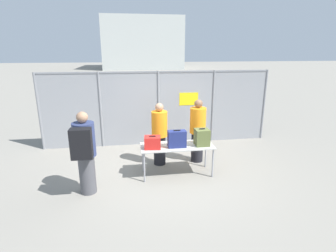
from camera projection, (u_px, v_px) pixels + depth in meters
name	position (u px, v px, depth m)	size (l,w,h in m)	color
ground_plane	(169.00, 173.00, 6.45)	(120.00, 120.00, 0.00)	gray
fence_section	(159.00, 107.00, 8.17)	(7.12, 0.07, 2.30)	gray
inspection_table	(177.00, 148.00, 6.21)	(1.73, 0.69, 0.74)	#B2B2AD
suitcase_red	(152.00, 142.00, 5.98)	(0.39, 0.31, 0.30)	red
suitcase_navy	(177.00, 139.00, 6.05)	(0.42, 0.21, 0.42)	navy
suitcase_olive	(202.00, 137.00, 6.17)	(0.33, 0.31, 0.42)	#566033
traveler_hooded	(85.00, 151.00, 5.26)	(0.44, 0.67, 1.76)	#4C4C51
security_worker_near	(160.00, 133.00, 6.73)	(0.41, 0.41, 1.64)	black
security_worker_far	(198.00, 130.00, 6.92)	(0.42, 0.42, 1.69)	black
utility_trailer	(170.00, 116.00, 10.34)	(3.43, 2.01, 0.65)	#B2B2B7
distant_hangar	(141.00, 44.00, 43.08)	(11.99, 12.22, 7.69)	#B2B7B2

